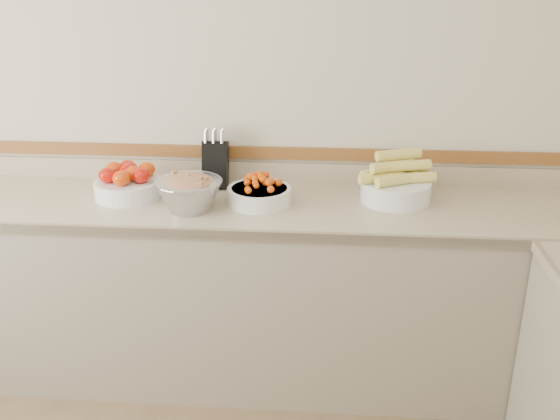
# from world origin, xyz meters

# --- Properties ---
(back_wall) EXTENTS (4.00, 0.00, 4.00)m
(back_wall) POSITION_xyz_m (0.00, 2.00, 1.30)
(back_wall) COLOR beige
(back_wall) RESTS_ON ground_plane
(counter_back) EXTENTS (4.00, 0.65, 1.08)m
(counter_back) POSITION_xyz_m (0.00, 1.68, 0.45)
(counter_back) COLOR tan
(counter_back) RESTS_ON ground_plane
(knife_block) EXTENTS (0.13, 0.15, 0.29)m
(knife_block) POSITION_xyz_m (-0.01, 1.90, 1.02)
(knife_block) COLOR black
(knife_block) RESTS_ON counter_back
(tomato_bowl) EXTENTS (0.31, 0.31, 0.15)m
(tomato_bowl) POSITION_xyz_m (-0.39, 1.72, 0.97)
(tomato_bowl) COLOR white
(tomato_bowl) RESTS_ON counter_back
(cherry_tomato_bowl) EXTENTS (0.29, 0.29, 0.16)m
(cherry_tomato_bowl) POSITION_xyz_m (0.23, 1.68, 0.95)
(cherry_tomato_bowl) COLOR white
(cherry_tomato_bowl) RESTS_ON counter_back
(corn_bowl) EXTENTS (0.36, 0.32, 0.24)m
(corn_bowl) POSITION_xyz_m (0.85, 1.76, 0.98)
(corn_bowl) COLOR white
(corn_bowl) RESTS_ON counter_back
(rhubarb_bowl) EXTENTS (0.30, 0.30, 0.16)m
(rhubarb_bowl) POSITION_xyz_m (-0.07, 1.57, 0.99)
(rhubarb_bowl) COLOR #B2B2BA
(rhubarb_bowl) RESTS_ON counter_back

